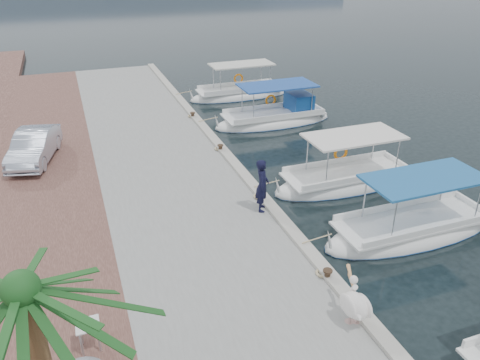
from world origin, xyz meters
The scene contains 14 objects.
ground centered at (0.00, 0.00, 0.00)m, with size 400.00×400.00×0.00m, color black.
concrete_quay centered at (-3.00, 5.00, 0.25)m, with size 6.00×40.00×0.50m, color gray.
quay_curb centered at (-0.22, 5.00, 0.56)m, with size 0.44×40.00×0.12m, color #A7A394.
cobblestone_strip centered at (-8.00, 5.00, 0.25)m, with size 4.00×40.00×0.50m, color brown.
fishing_caique_b centered at (4.04, -1.79, 0.12)m, with size 6.91×2.23×2.83m.
fishing_caique_c centered at (3.91, 2.34, 0.12)m, with size 6.64×2.26×2.83m.
fishing_caique_d centered at (4.23, 10.46, 0.19)m, with size 7.07×2.41×2.83m.
fishing_caique_e centered at (4.03, 15.88, 0.13)m, with size 6.88×2.08×2.83m.
mooring_bollards centered at (-0.35, 1.50, 0.69)m, with size 0.28×20.28×0.33m.
pelican centered at (-0.59, -5.25, 1.11)m, with size 0.79×1.51×1.17m.
fisherman centered at (-0.60, 0.85, 1.49)m, with size 0.73×0.48×1.99m, color black.
date_palm centered at (-7.59, -6.83, 4.82)m, with size 4.60×4.60×5.26m.
parked_car centered at (-8.44, 8.39, 1.18)m, with size 1.45×4.16×1.37m, color #B3BCCC.
folding_table centered at (-6.99, -3.79, 1.02)m, with size 0.55×0.55×0.73m.
Camera 1 is at (-6.47, -12.79, 9.23)m, focal length 35.00 mm.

